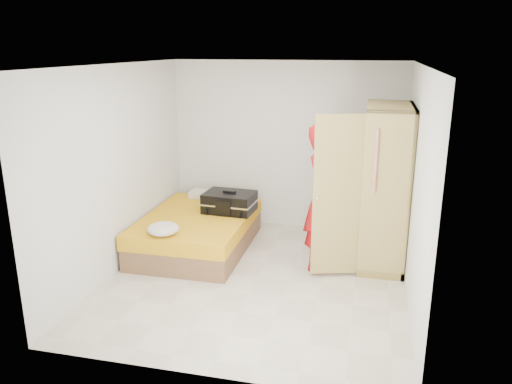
% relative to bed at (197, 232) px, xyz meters
% --- Properties ---
extents(room, '(4.00, 4.02, 2.60)m').
position_rel_bed_xyz_m(room, '(1.05, -0.73, 1.05)').
color(room, beige).
rests_on(room, ground).
extents(bed, '(1.42, 2.02, 0.50)m').
position_rel_bed_xyz_m(bed, '(0.00, 0.00, 0.00)').
color(bed, brown).
rests_on(bed, ground).
extents(wardrobe, '(1.15, 1.34, 2.10)m').
position_rel_bed_xyz_m(wardrobe, '(2.50, 0.12, 0.75)').
color(wardrobe, tan).
rests_on(wardrobe, ground).
extents(person, '(0.65, 0.80, 1.89)m').
position_rel_bed_xyz_m(person, '(1.80, -0.21, 0.69)').
color(person, red).
rests_on(person, ground).
extents(suitcase, '(0.76, 0.59, 0.31)m').
position_rel_bed_xyz_m(suitcase, '(0.40, 0.28, 0.39)').
color(suitcase, black).
rests_on(suitcase, bed).
extents(round_cushion, '(0.40, 0.40, 0.15)m').
position_rel_bed_xyz_m(round_cushion, '(-0.16, -0.80, 0.32)').
color(round_cushion, beige).
rests_on(round_cushion, bed).
extents(pillow, '(0.57, 0.32, 0.10)m').
position_rel_bed_xyz_m(pillow, '(-0.12, 0.85, 0.30)').
color(pillow, beige).
rests_on(pillow, bed).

